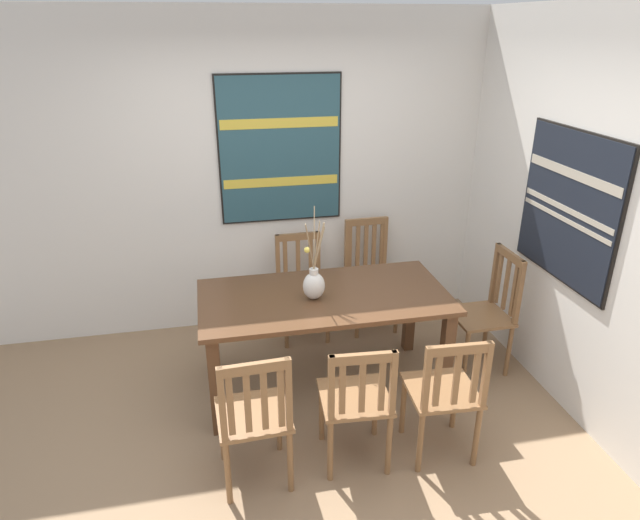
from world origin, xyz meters
TOP-DOWN VIEW (x-y plane):
  - ground_plane at (0.00, 0.00)m, footprint 6.40×6.40m
  - wall_back at (0.00, 1.86)m, footprint 6.40×0.12m
  - wall_side at (1.86, 0.00)m, footprint 0.12×6.40m
  - dining_table at (0.17, 0.67)m, footprint 1.78×0.89m
  - centerpiece_vase at (0.08, 0.63)m, footprint 0.17×0.25m
  - chair_0 at (0.19, -0.16)m, footprint 0.45×0.45m
  - chair_1 at (0.74, -0.20)m, footprint 0.44×0.44m
  - chair_2 at (-0.43, -0.20)m, footprint 0.44×0.44m
  - chair_3 at (0.14, 1.49)m, footprint 0.43×0.43m
  - chair_4 at (1.47, 0.68)m, footprint 0.42×0.42m
  - chair_5 at (0.77, 1.54)m, footprint 0.43×0.43m
  - painting_on_back_wall at (0.03, 1.79)m, footprint 1.03×0.05m
  - painting_on_side_wall at (1.79, 0.37)m, footprint 0.05×1.02m

SIDE VIEW (x-z plane):
  - ground_plane at x=0.00m, z-range -0.03..0.00m
  - chair_0 at x=0.19m, z-range 0.03..0.91m
  - chair_3 at x=0.14m, z-range 0.03..0.92m
  - chair_1 at x=0.74m, z-range 0.02..0.92m
  - chair_2 at x=-0.43m, z-range 0.02..0.95m
  - chair_4 at x=1.47m, z-range 0.01..0.99m
  - chair_5 at x=0.77m, z-range 0.02..0.99m
  - dining_table at x=0.17m, z-range 0.27..1.05m
  - centerpiece_vase at x=0.08m, z-range 0.58..1.21m
  - wall_back at x=0.00m, z-range 0.00..2.70m
  - wall_side at x=1.86m, z-range 0.00..2.70m
  - painting_on_side_wall at x=1.79m, z-range 0.90..1.93m
  - painting_on_back_wall at x=0.03m, z-range 0.97..2.20m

